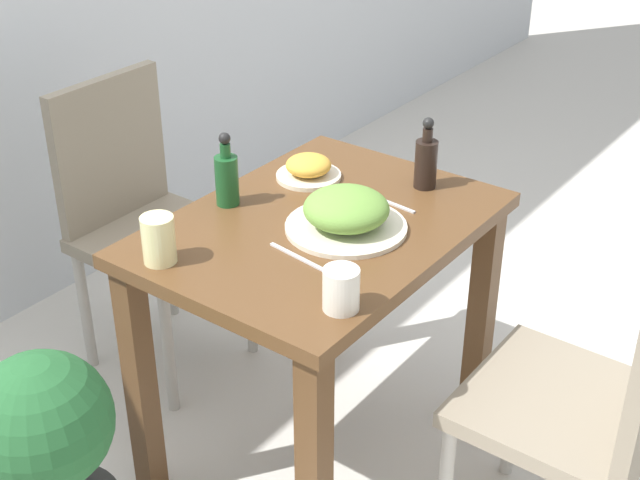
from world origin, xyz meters
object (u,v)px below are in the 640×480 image
(juice_glass, at_px, (159,240))
(condiment_bottle, at_px, (426,161))
(chair_far, at_px, (142,211))
(food_plate, at_px, (346,213))
(chair_near, at_px, (601,395))
(drink_cup, at_px, (341,289))
(side_plate, at_px, (309,169))
(sauce_bottle, at_px, (227,177))

(juice_glass, bearing_deg, condiment_bottle, -22.10)
(chair_far, relative_size, food_plate, 3.08)
(chair_near, relative_size, condiment_bottle, 4.70)
(chair_near, relative_size, drink_cup, 9.72)
(food_plate, bearing_deg, side_plate, 54.65)
(chair_far, bearing_deg, chair_near, -90.38)
(chair_near, distance_m, juice_glass, 1.02)
(condiment_bottle, bearing_deg, chair_far, 107.13)
(chair_near, distance_m, condiment_bottle, 0.73)
(sauce_bottle, relative_size, condiment_bottle, 1.00)
(chair_far, height_order, sauce_bottle, sauce_bottle)
(juice_glass, xyz_separation_m, sauce_bottle, (0.30, 0.07, 0.02))
(drink_cup, bearing_deg, juice_glass, 101.30)
(side_plate, relative_size, drink_cup, 1.87)
(juice_glass, bearing_deg, sauce_bottle, 12.82)
(drink_cup, bearing_deg, chair_far, 70.76)
(sauce_bottle, bearing_deg, food_plate, -78.08)
(drink_cup, relative_size, sauce_bottle, 0.48)
(food_plate, distance_m, juice_glass, 0.44)
(food_plate, relative_size, drink_cup, 3.15)
(chair_near, height_order, condiment_bottle, condiment_bottle)
(food_plate, xyz_separation_m, condiment_bottle, (0.31, -0.03, 0.03))
(chair_near, distance_m, side_plate, 0.92)
(chair_far, bearing_deg, juice_glass, -128.13)
(chair_far, distance_m, condiment_bottle, 0.90)
(side_plate, xyz_separation_m, condiment_bottle, (0.14, -0.27, 0.05))
(food_plate, height_order, juice_glass, juice_glass)
(side_plate, bearing_deg, sauce_bottle, 163.28)
(food_plate, bearing_deg, condiment_bottle, -5.51)
(chair_near, bearing_deg, condiment_bottle, -113.11)
(chair_near, height_order, juice_glass, chair_near)
(food_plate, bearing_deg, juice_glass, 146.24)
(side_plate, height_order, juice_glass, juice_glass)
(chair_near, bearing_deg, side_plate, -97.89)
(chair_far, distance_m, food_plate, 0.83)
(chair_near, relative_size, chair_far, 1.00)
(food_plate, relative_size, juice_glass, 2.62)
(food_plate, relative_size, sauce_bottle, 1.52)
(drink_cup, relative_size, condiment_bottle, 0.48)
(food_plate, distance_m, drink_cup, 0.34)
(sauce_bottle, height_order, condiment_bottle, same)
(chair_near, distance_m, drink_cup, 0.62)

